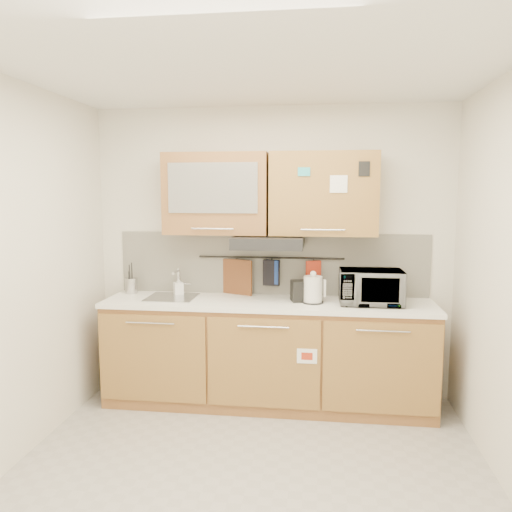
# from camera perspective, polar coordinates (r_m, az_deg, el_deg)

# --- Properties ---
(floor) EXTENTS (3.20, 3.20, 0.00)m
(floor) POSITION_cam_1_polar(r_m,az_deg,el_deg) (3.53, -0.94, -24.23)
(floor) COLOR #9E9993
(floor) RESTS_ON ground
(ceiling) EXTENTS (3.20, 3.20, 0.00)m
(ceiling) POSITION_cam_1_polar(r_m,az_deg,el_deg) (3.10, -1.05, 21.41)
(ceiling) COLOR white
(ceiling) RESTS_ON wall_back
(wall_back) EXTENTS (3.20, 0.00, 3.20)m
(wall_back) POSITION_cam_1_polar(r_m,az_deg,el_deg) (4.53, 1.75, 0.39)
(wall_back) COLOR silver
(wall_back) RESTS_ON ground
(wall_left) EXTENTS (0.00, 3.00, 3.00)m
(wall_left) POSITION_cam_1_polar(r_m,az_deg,el_deg) (3.64, -26.76, -2.08)
(wall_left) COLOR silver
(wall_left) RESTS_ON ground
(base_cabinet) EXTENTS (2.80, 0.64, 0.88)m
(base_cabinet) POSITION_cam_1_polar(r_m,az_deg,el_deg) (4.43, 1.31, -11.66)
(base_cabinet) COLOR #A26E39
(base_cabinet) RESTS_ON floor
(countertop) EXTENTS (2.82, 0.62, 0.04)m
(countertop) POSITION_cam_1_polar(r_m,az_deg,el_deg) (4.29, 1.32, -5.41)
(countertop) COLOR white
(countertop) RESTS_ON base_cabinet
(backsplash) EXTENTS (2.80, 0.02, 0.56)m
(backsplash) POSITION_cam_1_polar(r_m,az_deg,el_deg) (4.53, 1.73, -0.88)
(backsplash) COLOR silver
(backsplash) RESTS_ON countertop
(upper_cabinets) EXTENTS (1.82, 0.37, 0.70)m
(upper_cabinets) POSITION_cam_1_polar(r_m,az_deg,el_deg) (4.32, 1.48, 7.12)
(upper_cabinets) COLOR #A26E39
(upper_cabinets) RESTS_ON wall_back
(range_hood) EXTENTS (0.60, 0.46, 0.10)m
(range_hood) POSITION_cam_1_polar(r_m,az_deg,el_deg) (4.27, 1.43, 1.59)
(range_hood) COLOR black
(range_hood) RESTS_ON upper_cabinets
(sink) EXTENTS (0.42, 0.40, 0.26)m
(sink) POSITION_cam_1_polar(r_m,az_deg,el_deg) (4.47, -9.57, -4.68)
(sink) COLOR silver
(sink) RESTS_ON countertop
(utensil_rail) EXTENTS (1.30, 0.02, 0.02)m
(utensil_rail) POSITION_cam_1_polar(r_m,az_deg,el_deg) (4.48, 1.68, -0.19)
(utensil_rail) COLOR black
(utensil_rail) RESTS_ON backsplash
(utensil_crock) EXTENTS (0.14, 0.14, 0.28)m
(utensil_crock) POSITION_cam_1_polar(r_m,az_deg,el_deg) (4.73, -14.05, -3.27)
(utensil_crock) COLOR #B2B1B6
(utensil_crock) RESTS_ON countertop
(kettle) EXTENTS (0.20, 0.19, 0.27)m
(kettle) POSITION_cam_1_polar(r_m,az_deg,el_deg) (4.21, 6.55, -3.91)
(kettle) COLOR silver
(kettle) RESTS_ON countertop
(toaster) EXTENTS (0.26, 0.19, 0.18)m
(toaster) POSITION_cam_1_polar(r_m,az_deg,el_deg) (4.28, 5.65, -3.96)
(toaster) COLOR black
(toaster) RESTS_ON countertop
(microwave) EXTENTS (0.52, 0.36, 0.29)m
(microwave) POSITION_cam_1_polar(r_m,az_deg,el_deg) (4.25, 12.99, -3.48)
(microwave) COLOR #999999
(microwave) RESTS_ON countertop
(soap_bottle) EXTENTS (0.11, 0.11, 0.17)m
(soap_bottle) POSITION_cam_1_polar(r_m,az_deg,el_deg) (4.56, -8.85, -3.38)
(soap_bottle) COLOR #999999
(soap_bottle) RESTS_ON countertop
(cutting_board) EXTENTS (0.30, 0.15, 0.39)m
(cutting_board) POSITION_cam_1_polar(r_m,az_deg,el_deg) (4.54, -2.25, -2.87)
(cutting_board) COLOR brown
(cutting_board) RESTS_ON utensil_rail
(oven_mitt) EXTENTS (0.13, 0.07, 0.22)m
(oven_mitt) POSITION_cam_1_polar(r_m,az_deg,el_deg) (4.49, 1.85, -1.83)
(oven_mitt) COLOR navy
(oven_mitt) RESTS_ON utensil_rail
(dark_pouch) EXTENTS (0.15, 0.06, 0.23)m
(dark_pouch) POSITION_cam_1_polar(r_m,az_deg,el_deg) (4.49, 1.75, -1.93)
(dark_pouch) COLOR black
(dark_pouch) RESTS_ON utensil_rail
(pot_holder) EXTENTS (0.14, 0.07, 0.17)m
(pot_holder) POSITION_cam_1_polar(r_m,az_deg,el_deg) (4.46, 6.58, -1.62)
(pot_holder) COLOR #B32D17
(pot_holder) RESTS_ON utensil_rail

